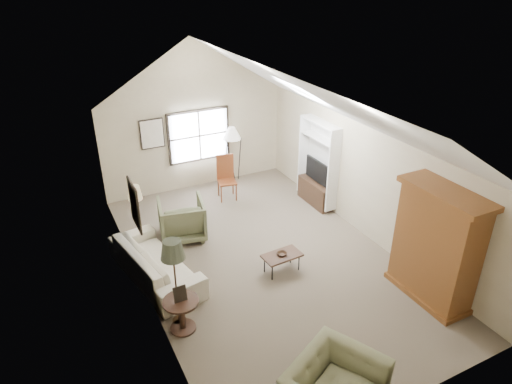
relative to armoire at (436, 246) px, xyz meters
name	(u,v)px	position (x,y,z in m)	size (l,w,h in m)	color
room_shell	(266,111)	(-2.18, 2.40, 2.11)	(5.01, 8.01, 4.00)	brown
window	(199,136)	(-2.08, 6.36, 0.35)	(1.72, 0.08, 1.42)	black
skylight	(301,91)	(-0.88, 3.30, 2.12)	(0.80, 1.20, 0.52)	white
wall_art	(144,167)	(-4.06, 4.34, 0.63)	(1.97, 3.71, 0.88)	black
armoire	(436,246)	(0.00, 0.00, 0.00)	(0.60, 1.50, 2.20)	brown
tv_alcove	(318,162)	(0.16, 4.00, 0.05)	(0.32, 1.30, 2.10)	white
media_console	(315,193)	(0.14, 4.00, -0.80)	(0.34, 1.18, 0.60)	#382316
tv_panel	(317,171)	(0.14, 4.00, -0.18)	(0.05, 0.90, 0.55)	black
sofa	(155,262)	(-4.38, 2.82, -0.75)	(2.43, 0.95, 0.71)	beige
armchair_far	(182,219)	(-3.43, 4.00, -0.64)	(0.98, 1.01, 0.92)	#636C4C
coffee_table	(282,263)	(-2.07, 1.87, -0.90)	(0.78, 0.43, 0.40)	#361D16
bowl	(282,254)	(-2.07, 1.87, -0.68)	(0.19, 0.19, 0.05)	#362216
side_table	(182,315)	(-4.38, 1.22, -0.80)	(0.61, 0.61, 0.61)	#382016
side_chair	(227,178)	(-1.77, 5.28, -0.52)	(0.45, 0.45, 1.17)	brown
tripod_lamp	(232,155)	(-1.24, 6.10, -0.27)	(0.48, 0.48, 1.67)	white
dark_lamp	(176,282)	(-4.38, 1.42, -0.25)	(0.41, 0.41, 1.69)	#292D20
tan_lamp	(138,217)	(-4.38, 4.02, -0.34)	(0.30, 0.30, 1.52)	tan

